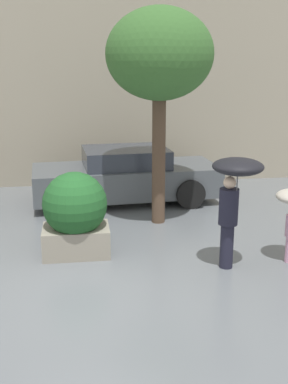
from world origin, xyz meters
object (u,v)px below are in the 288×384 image
person_adult (234,187)px  parked_car_near (126,176)px  street_tree (160,57)px  planter_box (75,213)px

person_adult → parked_car_near: size_ratio=0.42×
person_adult → parked_car_near: person_adult is taller
parked_car_near → street_tree: street_tree is taller
parked_car_near → street_tree: bearing=-166.2°
person_adult → street_tree: size_ratio=0.43×
person_adult → planter_box: bearing=-146.3°
planter_box → street_tree: (1.72, 1.52, 2.61)m
planter_box → person_adult: person_adult is taller
parked_car_near → person_adult: bearing=-166.5°
person_adult → parked_car_near: 4.38m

